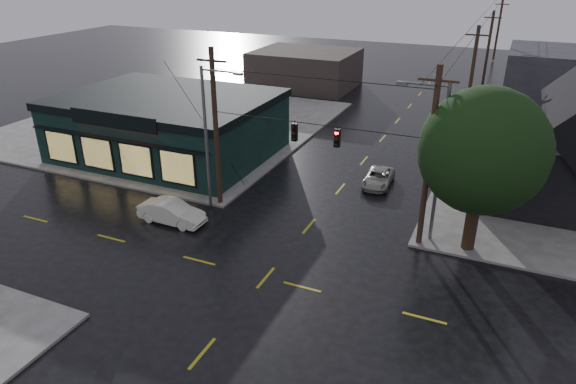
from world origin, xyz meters
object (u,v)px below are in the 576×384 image
at_px(utility_pole_nw, 221,204).
at_px(corner_tree, 483,151).
at_px(utility_pole_ne, 418,244).
at_px(sedan_cream, 172,212).
at_px(suv_silver, 378,178).

bearing_deg(utility_pole_nw, corner_tree, 1.84).
distance_m(corner_tree, utility_pole_nw, 16.66).
relative_size(corner_tree, utility_pole_ne, 0.89).
xyz_separation_m(corner_tree, sedan_cream, (-16.97, -3.92, -5.15)).
bearing_deg(corner_tree, utility_pole_nw, -178.16).
height_order(corner_tree, suv_silver, corner_tree).
xyz_separation_m(utility_pole_nw, suv_silver, (8.75, 7.24, 0.55)).
bearing_deg(corner_tree, suv_silver, 135.41).
bearing_deg(suv_silver, sedan_cream, -136.21).
bearing_deg(sedan_cream, suv_silver, -42.75).
relative_size(sedan_cream, suv_silver, 1.07).
distance_m(corner_tree, suv_silver, 10.97).
distance_m(utility_pole_nw, suv_silver, 11.37).
height_order(utility_pole_ne, sedan_cream, utility_pole_ne).
height_order(sedan_cream, suv_silver, sedan_cream).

